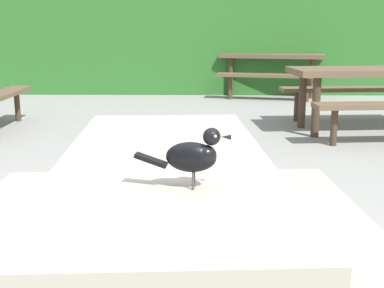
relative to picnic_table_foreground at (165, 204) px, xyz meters
The scene contains 5 objects.
hedge_wall 8.35m from the picnic_table_foreground, 91.73° to the left, with size 28.00×2.05×1.73m, color #2D6B28.
picnic_table_foreground is the anchor object (origin of this frame).
bird_grackle 0.48m from the picnic_table_foreground, 72.78° to the right, with size 0.29×0.09×0.18m.
picnic_table_mid_left 7.48m from the picnic_table_foreground, 79.23° to the left, with size 2.03×2.01×0.74m.
picnic_table_mid_right 4.61m from the picnic_table_foreground, 63.13° to the left, with size 1.86×1.83×0.74m.
Camera 1 is at (0.38, -1.84, 1.21)m, focal length 47.51 mm.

